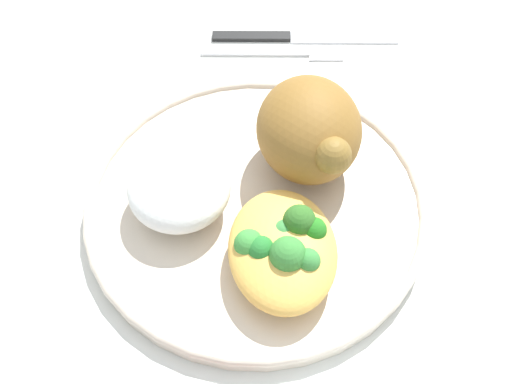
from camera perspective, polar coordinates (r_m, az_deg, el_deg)
The scene contains 7 objects.
ground_plane at distance 0.54m, azimuth 0.00°, elevation -1.67°, with size 2.00×2.00×0.00m, color silver.
plate at distance 0.54m, azimuth 0.00°, elevation -1.14°, with size 0.28×0.28×0.02m.
roasted_chicken at distance 0.53m, azimuth 4.71°, elevation 5.40°, with size 0.11×0.08×0.07m.
rice_pile at distance 0.51m, azimuth -6.73°, elevation 0.03°, with size 0.08×0.08×0.04m, color white.
mac_cheese_with_broccoli at distance 0.48m, azimuth 2.41°, elevation -4.84°, with size 0.11×0.08×0.04m.
fork at distance 0.67m, azimuth 2.21°, elevation 12.11°, with size 0.02×0.14×0.01m.
knife at distance 0.69m, azimuth 2.91°, elevation 13.45°, with size 0.03×0.19×0.01m.
Camera 1 is at (0.31, -0.02, 0.45)m, focal length 45.87 mm.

